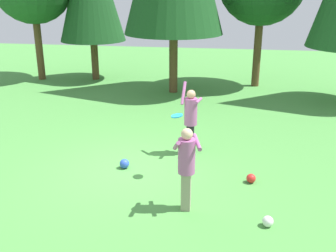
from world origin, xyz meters
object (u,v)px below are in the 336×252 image
Objects in this scene: person_catcher at (187,162)px; ball_white at (268,221)px; frisbee at (177,116)px; ball_red at (251,178)px; person_thrower at (191,116)px; ball_blue at (124,164)px.

ball_white is (1.61, -0.38, -0.93)m from person_catcher.
ball_red is (1.75, -0.04, -1.42)m from frisbee.
person_thrower is 2.84m from person_catcher.
ball_white is at bearing -31.46° from ball_blue.
ball_blue is at bearing 174.60° from ball_red.
ball_blue is (-3.34, 2.04, 0.01)m from ball_white.
person_thrower is 8.18× the size of ball_blue.
person_catcher is 1.90m from ball_white.
ball_white is 0.99× the size of ball_red.
ball_red is (1.36, 1.37, -0.93)m from person_catcher.
frisbee is 3.03m from ball_white.
ball_red is at bearing 98.14° from ball_white.
ball_blue is at bearing 30.74° from person_catcher.
person_catcher is 2.14m from ball_red.
person_thrower reaches higher than frisbee.
person_thrower is 2.14m from ball_blue.
frisbee is at bearing -10.63° from ball_blue.
ball_red is (3.09, -0.29, -0.01)m from ball_blue.
ball_white is at bearing 36.46° from person_thrower.
frisbee is at bearing 178.69° from ball_red.
ball_white is 0.89× the size of ball_blue.
person_thrower reaches higher than ball_blue.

